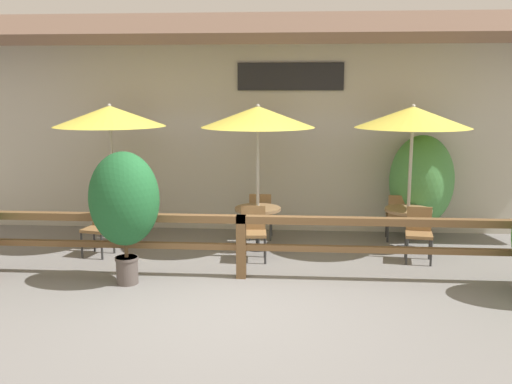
{
  "coord_description": "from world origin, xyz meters",
  "views": [
    {
      "loc": [
        0.83,
        -7.04,
        2.78
      ],
      "look_at": [
        0.18,
        1.56,
        1.21
      ],
      "focal_mm": 40.0,
      "sensor_mm": 36.0,
      "label": 1
    }
  ],
  "objects_px": {
    "patio_umbrella_far": "(413,117)",
    "chair_far_streetside": "(419,231)",
    "potted_plant_broad_leaf": "(124,201)",
    "patio_umbrella_near": "(110,116)",
    "chair_near_streetside": "(99,226)",
    "chair_near_wallside": "(125,210)",
    "dining_table_far": "(408,217)",
    "potted_plant_entrance_palm": "(421,181)",
    "chair_far_wallside": "(398,215)",
    "chair_middle_wallside": "(261,213)",
    "dining_table_near": "(114,213)",
    "dining_table_middle": "(258,216)",
    "chair_middle_streetside": "(253,230)",
    "patio_umbrella_middle": "(258,117)"
  },
  "relations": [
    {
      "from": "patio_umbrella_near",
      "to": "chair_middle_streetside",
      "type": "height_order",
      "value": "patio_umbrella_near"
    },
    {
      "from": "patio_umbrella_far",
      "to": "potted_plant_entrance_palm",
      "type": "relative_size",
      "value": 1.3
    },
    {
      "from": "patio_umbrella_near",
      "to": "patio_umbrella_middle",
      "type": "relative_size",
      "value": 1.0
    },
    {
      "from": "chair_near_wallside",
      "to": "potted_plant_entrance_palm",
      "type": "distance_m",
      "value": 5.58
    },
    {
      "from": "dining_table_near",
      "to": "potted_plant_broad_leaf",
      "type": "distance_m",
      "value": 2.28
    },
    {
      "from": "patio_umbrella_far",
      "to": "potted_plant_broad_leaf",
      "type": "xyz_separation_m",
      "value": [
        -4.34,
        -2.06,
        -1.09
      ]
    },
    {
      "from": "patio_umbrella_far",
      "to": "potted_plant_entrance_palm",
      "type": "height_order",
      "value": "patio_umbrella_far"
    },
    {
      "from": "patio_umbrella_middle",
      "to": "potted_plant_broad_leaf",
      "type": "bearing_deg",
      "value": -131.72
    },
    {
      "from": "dining_table_near",
      "to": "patio_umbrella_middle",
      "type": "xyz_separation_m",
      "value": [
        2.58,
        -0.06,
        1.72
      ]
    },
    {
      "from": "dining_table_far",
      "to": "potted_plant_entrance_palm",
      "type": "distance_m",
      "value": 1.03
    },
    {
      "from": "chair_near_wallside",
      "to": "chair_far_wallside",
      "type": "relative_size",
      "value": 1.0
    },
    {
      "from": "chair_near_wallside",
      "to": "patio_umbrella_far",
      "type": "height_order",
      "value": "patio_umbrella_far"
    },
    {
      "from": "chair_middle_wallside",
      "to": "dining_table_far",
      "type": "height_order",
      "value": "chair_middle_wallside"
    },
    {
      "from": "dining_table_far",
      "to": "chair_far_streetside",
      "type": "bearing_deg",
      "value": -83.89
    },
    {
      "from": "patio_umbrella_far",
      "to": "dining_table_far",
      "type": "relative_size",
      "value": 3.14
    },
    {
      "from": "patio_umbrella_far",
      "to": "patio_umbrella_near",
      "type": "bearing_deg",
      "value": -179.64
    },
    {
      "from": "dining_table_near",
      "to": "chair_near_wallside",
      "type": "relative_size",
      "value": 0.91
    },
    {
      "from": "dining_table_near",
      "to": "chair_middle_wallside",
      "type": "xyz_separation_m",
      "value": [
        2.59,
        0.59,
        -0.09
      ]
    },
    {
      "from": "patio_umbrella_far",
      "to": "chair_near_streetside",
      "type": "bearing_deg",
      "value": -172.89
    },
    {
      "from": "patio_umbrella_far",
      "to": "chair_far_streetside",
      "type": "relative_size",
      "value": 2.87
    },
    {
      "from": "chair_middle_wallside",
      "to": "dining_table_near",
      "type": "bearing_deg",
      "value": 12.73
    },
    {
      "from": "chair_near_wallside",
      "to": "chair_middle_wallside",
      "type": "distance_m",
      "value": 2.58
    },
    {
      "from": "dining_table_near",
      "to": "chair_near_wallside",
      "type": "height_order",
      "value": "chair_near_wallside"
    },
    {
      "from": "dining_table_middle",
      "to": "potted_plant_broad_leaf",
      "type": "distance_m",
      "value": 2.7
    },
    {
      "from": "chair_near_wallside",
      "to": "dining_table_middle",
      "type": "bearing_deg",
      "value": 162.12
    },
    {
      "from": "patio_umbrella_near",
      "to": "chair_near_wallside",
      "type": "bearing_deg",
      "value": 89.2
    },
    {
      "from": "chair_near_streetside",
      "to": "chair_far_wallside",
      "type": "bearing_deg",
      "value": 26.04
    },
    {
      "from": "chair_middle_wallside",
      "to": "patio_umbrella_far",
      "type": "height_order",
      "value": "patio_umbrella_far"
    },
    {
      "from": "dining_table_near",
      "to": "chair_far_wallside",
      "type": "xyz_separation_m",
      "value": [
        5.13,
        0.65,
        -0.09
      ]
    },
    {
      "from": "chair_near_streetside",
      "to": "patio_umbrella_middle",
      "type": "xyz_separation_m",
      "value": [
        2.64,
        0.56,
        1.8
      ]
    },
    {
      "from": "dining_table_far",
      "to": "chair_near_streetside",
      "type": "bearing_deg",
      "value": -172.89
    },
    {
      "from": "chair_near_streetside",
      "to": "patio_umbrella_far",
      "type": "bearing_deg",
      "value": 19.39
    },
    {
      "from": "chair_far_streetside",
      "to": "potted_plant_broad_leaf",
      "type": "distance_m",
      "value": 4.69
    },
    {
      "from": "chair_middle_wallside",
      "to": "potted_plant_entrance_palm",
      "type": "relative_size",
      "value": 0.45
    },
    {
      "from": "patio_umbrella_far",
      "to": "chair_far_streetside",
      "type": "distance_m",
      "value": 1.91
    },
    {
      "from": "patio_umbrella_near",
      "to": "potted_plant_broad_leaf",
      "type": "relative_size",
      "value": 1.31
    },
    {
      "from": "chair_near_wallside",
      "to": "dining_table_far",
      "type": "relative_size",
      "value": 1.09
    },
    {
      "from": "chair_middle_wallside",
      "to": "dining_table_far",
      "type": "bearing_deg",
      "value": 167.7
    },
    {
      "from": "dining_table_far",
      "to": "potted_plant_entrance_palm",
      "type": "xyz_separation_m",
      "value": [
        0.37,
        0.82,
        0.5
      ]
    },
    {
      "from": "chair_middle_wallside",
      "to": "patio_umbrella_far",
      "type": "bearing_deg",
      "value": 167.7
    },
    {
      "from": "dining_table_middle",
      "to": "dining_table_far",
      "type": "xyz_separation_m",
      "value": [
        2.6,
        0.09,
        0.0
      ]
    },
    {
      "from": "dining_table_near",
      "to": "chair_middle_streetside",
      "type": "relative_size",
      "value": 0.91
    },
    {
      "from": "chair_near_streetside",
      "to": "chair_near_wallside",
      "type": "height_order",
      "value": "same"
    },
    {
      "from": "patio_umbrella_near",
      "to": "chair_near_wallside",
      "type": "xyz_separation_m",
      "value": [
        0.01,
        0.62,
        -1.8
      ]
    },
    {
      "from": "chair_near_streetside",
      "to": "patio_umbrella_middle",
      "type": "distance_m",
      "value": 3.25
    },
    {
      "from": "dining_table_middle",
      "to": "chair_middle_streetside",
      "type": "xyz_separation_m",
      "value": [
        -0.03,
        -0.65,
        -0.09
      ]
    },
    {
      "from": "chair_middle_streetside",
      "to": "chair_far_wallside",
      "type": "relative_size",
      "value": 1.0
    },
    {
      "from": "dining_table_near",
      "to": "chair_middle_streetside",
      "type": "height_order",
      "value": "chair_middle_streetside"
    },
    {
      "from": "chair_middle_streetside",
      "to": "chair_far_wallside",
      "type": "xyz_separation_m",
      "value": [
        2.57,
        1.36,
        0.0
      ]
    },
    {
      "from": "dining_table_middle",
      "to": "potted_plant_entrance_palm",
      "type": "distance_m",
      "value": 3.15
    }
  ]
}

